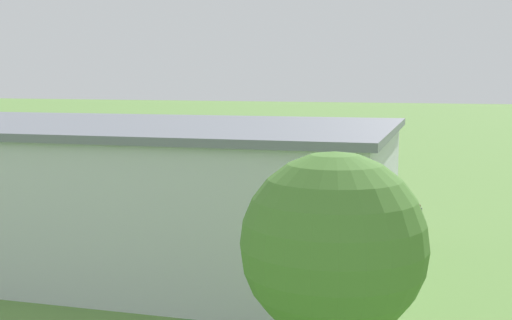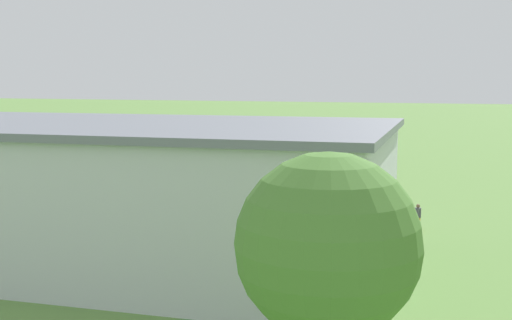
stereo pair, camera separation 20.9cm
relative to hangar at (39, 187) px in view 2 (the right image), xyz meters
The scene contains 7 objects.
ground_plane 31.36m from the hangar, 94.58° to the right, with size 400.00×400.00×0.00m, color #608C42.
hangar is the anchor object (origin of this frame).
biplane 35.17m from the hangar, 101.29° to the right, with size 6.89×8.84×3.55m.
person_at_fence_line 24.59m from the hangar, 134.13° to the right, with size 0.46×0.46×1.57m.
person_near_hangar_door 20.28m from the hangar, 113.35° to the right, with size 0.50×0.50×1.73m.
person_by_parked_cars 22.18m from the hangar, 147.90° to the right, with size 0.46×0.46×1.69m.
tree_by_windsock 23.15m from the hangar, 144.31° to the left, with size 4.74×4.74×7.51m.
Camera 2 is at (-19.96, 60.76, 9.30)m, focal length 47.27 mm.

